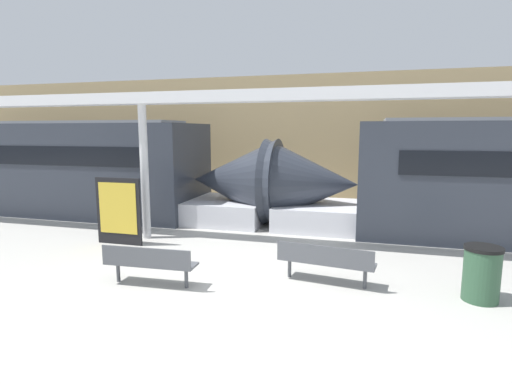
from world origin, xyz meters
name	(u,v)px	position (x,y,z in m)	size (l,w,h in m)	color
ground_plane	(213,303)	(0.00, 0.00, 0.00)	(60.00, 60.00, 0.00)	#B2AFA8
station_wall	(303,140)	(0.00, 9.66, 2.50)	(56.00, 0.20, 5.00)	tan
train_right	(59,169)	(-8.19, 5.93, 1.51)	(15.83, 2.93, 3.20)	#2D333D
bench_near	(149,262)	(-1.41, 0.38, 0.47)	(1.76, 0.52, 0.77)	#4C4F54
bench_far	(325,260)	(1.72, 1.35, 0.47)	(1.86, 0.69, 0.77)	#4C4F54
trash_bin	(482,274)	(4.35, 1.30, 0.48)	(0.61, 0.61, 0.95)	#2D5138
poster_board	(119,211)	(-3.59, 2.68, 0.86)	(1.24, 0.07, 1.70)	black
support_column_near	(145,173)	(-3.25, 3.41, 1.77)	(0.22, 0.22, 3.54)	silver
canopy_beam	(141,99)	(-3.25, 3.41, 3.68)	(28.00, 0.60, 0.28)	silver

